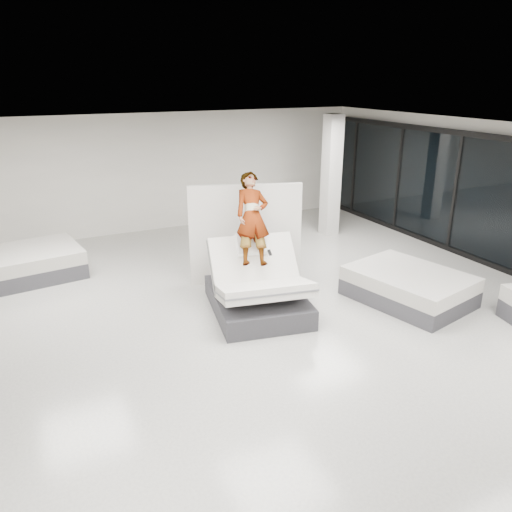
# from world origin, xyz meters

# --- Properties ---
(room) EXTENTS (14.00, 14.04, 3.20)m
(room) POSITION_xyz_m (0.00, 0.00, 1.60)
(room) COLOR beige
(room) RESTS_ON ground
(hero_bed) EXTENTS (1.96, 2.38, 1.41)m
(hero_bed) POSITION_xyz_m (0.09, 0.99, 0.43)
(hero_bed) COLOR #35353A
(hero_bed) RESTS_ON floor
(person) EXTENTS (0.95, 1.81, 1.30)m
(person) POSITION_xyz_m (0.16, 1.33, 1.36)
(person) COLOR slate
(person) RESTS_ON hero_bed
(remote) EXTENTS (0.08, 0.15, 0.08)m
(remote) POSITION_xyz_m (0.31, 0.94, 1.14)
(remote) COLOR black
(remote) RESTS_ON person
(divider_panel) EXTENTS (2.21, 0.84, 2.09)m
(divider_panel) POSITION_xyz_m (0.49, 2.37, 1.04)
(divider_panel) COLOR silver
(divider_panel) RESTS_ON floor
(flat_bed_right_far) EXTENTS (2.04, 2.44, 0.59)m
(flat_bed_right_far) POSITION_xyz_m (2.92, 0.15, 0.29)
(flat_bed_right_far) COLOR #35353A
(flat_bed_right_far) RESTS_ON floor
(flat_bed_left_far) EXTENTS (2.43, 1.96, 0.61)m
(flat_bed_left_far) POSITION_xyz_m (-3.67, 4.69, 0.31)
(flat_bed_left_far) COLOR #35353A
(flat_bed_left_far) RESTS_ON floor
(column) EXTENTS (0.40, 0.40, 3.20)m
(column) POSITION_xyz_m (4.00, 4.50, 1.60)
(column) COLOR silver
(column) RESTS_ON floor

